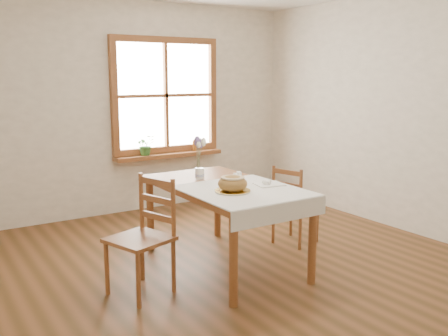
% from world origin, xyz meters
% --- Properties ---
extents(ground, '(5.00, 5.00, 0.00)m').
position_xyz_m(ground, '(0.00, 0.00, 0.00)').
color(ground, brown).
rests_on(ground, ground).
extents(room_walls, '(4.60, 5.10, 2.65)m').
position_xyz_m(room_walls, '(0.00, 0.00, 1.71)').
color(room_walls, white).
rests_on(room_walls, ground).
extents(window, '(1.46, 0.08, 1.46)m').
position_xyz_m(window, '(0.50, 2.47, 1.45)').
color(window, brown).
rests_on(window, ground).
extents(window_sill, '(1.46, 0.20, 0.05)m').
position_xyz_m(window_sill, '(0.50, 2.40, 0.69)').
color(window_sill, brown).
rests_on(window_sill, ground).
extents(dining_table, '(0.90, 1.60, 0.75)m').
position_xyz_m(dining_table, '(0.00, 0.30, 0.66)').
color(dining_table, brown).
rests_on(dining_table, ground).
extents(table_linen, '(0.91, 0.99, 0.01)m').
position_xyz_m(table_linen, '(0.00, -0.00, 0.76)').
color(table_linen, silver).
rests_on(table_linen, dining_table).
extents(chair_left, '(0.56, 0.55, 0.92)m').
position_xyz_m(chair_left, '(-0.88, 0.15, 0.46)').
color(chair_left, brown).
rests_on(chair_left, ground).
extents(chair_right, '(0.49, 0.47, 0.81)m').
position_xyz_m(chair_right, '(0.95, 0.42, 0.41)').
color(chair_right, brown).
rests_on(chair_right, ground).
extents(bread_plate, '(0.33, 0.33, 0.02)m').
position_xyz_m(bread_plate, '(-0.12, -0.01, 0.77)').
color(bread_plate, white).
rests_on(bread_plate, table_linen).
extents(bread_loaf, '(0.25, 0.25, 0.13)m').
position_xyz_m(bread_loaf, '(-0.12, -0.01, 0.84)').
color(bread_loaf, olive).
rests_on(bread_loaf, bread_plate).
extents(egg_napkin, '(0.27, 0.24, 0.01)m').
position_xyz_m(egg_napkin, '(0.30, 0.04, 0.77)').
color(egg_napkin, silver).
rests_on(egg_napkin, table_linen).
extents(eggs, '(0.21, 0.20, 0.04)m').
position_xyz_m(eggs, '(0.30, 0.04, 0.79)').
color(eggs, white).
rests_on(eggs, egg_napkin).
extents(salt_shaker, '(0.05, 0.05, 0.09)m').
position_xyz_m(salt_shaker, '(0.12, 0.30, 0.80)').
color(salt_shaker, white).
rests_on(salt_shaker, table_linen).
extents(pepper_shaker, '(0.06, 0.06, 0.10)m').
position_xyz_m(pepper_shaker, '(0.15, 0.29, 0.81)').
color(pepper_shaker, white).
rests_on(pepper_shaker, table_linen).
extents(flower_vase, '(0.09, 0.09, 0.10)m').
position_xyz_m(flower_vase, '(-0.07, 0.62, 0.80)').
color(flower_vase, white).
rests_on(flower_vase, dining_table).
extents(lavender_bouquet, '(0.16, 0.16, 0.29)m').
position_xyz_m(lavender_bouquet, '(-0.07, 0.62, 0.99)').
color(lavender_bouquet, '#6A5291').
rests_on(lavender_bouquet, flower_vase).
extents(potted_plant, '(0.26, 0.28, 0.20)m').
position_xyz_m(potted_plant, '(0.17, 2.40, 0.81)').
color(potted_plant, '#366E2C').
rests_on(potted_plant, window_sill).
extents(amber_bottle, '(0.07, 0.07, 0.16)m').
position_xyz_m(amber_bottle, '(0.88, 2.40, 0.79)').
color(amber_bottle, '#A35C1E').
rests_on(amber_bottle, window_sill).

